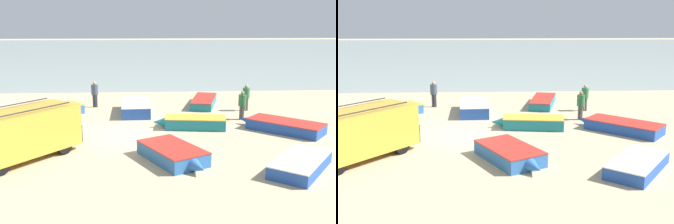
# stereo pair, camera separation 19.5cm
# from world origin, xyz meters

# --- Properties ---
(ground_plane) EXTENTS (200.00, 200.00, 0.00)m
(ground_plane) POSITION_xyz_m (0.00, 0.00, 0.00)
(ground_plane) COLOR tan
(sea_water) EXTENTS (120.00, 80.00, 0.01)m
(sea_water) POSITION_xyz_m (0.00, 52.00, 0.00)
(sea_water) COLOR #99A89E
(sea_water) RESTS_ON ground_plane
(parked_van) EXTENTS (4.51, 4.89, 2.18)m
(parked_van) POSITION_xyz_m (-3.84, -2.98, 1.13)
(parked_van) COLOR gold
(parked_van) RESTS_ON ground_plane
(fishing_rowboat_0) EXTENTS (4.53, 3.72, 0.55)m
(fishing_rowboat_0) POSITION_xyz_m (-4.67, 4.40, 0.28)
(fishing_rowboat_0) COLOR #2D66AD
(fishing_rowboat_0) RESTS_ON ground_plane
(fishing_rowboat_1) EXTENTS (3.90, 1.75, 0.60)m
(fishing_rowboat_1) POSITION_xyz_m (3.66, 1.34, 0.30)
(fishing_rowboat_1) COLOR #1E757F
(fishing_rowboat_1) RESTS_ON ground_plane
(fishing_rowboat_2) EXTENTS (3.24, 3.70, 0.51)m
(fishing_rowboat_2) POSITION_xyz_m (7.08, -4.74, 0.25)
(fishing_rowboat_2) COLOR #234CA3
(fishing_rowboat_2) RESTS_ON ground_plane
(fishing_rowboat_3) EXTENTS (2.32, 4.82, 0.52)m
(fishing_rowboat_3) POSITION_xyz_m (5.10, 6.98, 0.26)
(fishing_rowboat_3) COLOR #1E757F
(fishing_rowboat_3) RESTS_ON ground_plane
(fishing_rowboat_4) EXTENTS (2.93, 3.76, 0.59)m
(fishing_rowboat_4) POSITION_xyz_m (2.29, -3.51, 0.29)
(fishing_rowboat_4) COLOR #2D66AD
(fishing_rowboat_4) RESTS_ON ground_plane
(fishing_rowboat_5) EXTENTS (1.75, 4.42, 0.68)m
(fishing_rowboat_5) POSITION_xyz_m (0.62, 5.06, 0.34)
(fishing_rowboat_5) COLOR #234CA3
(fishing_rowboat_5) RESTS_ON ground_plane
(fishing_rowboat_6) EXTENTS (4.05, 3.78, 0.55)m
(fishing_rowboat_6) POSITION_xyz_m (8.21, 0.50, 0.28)
(fishing_rowboat_6) COLOR #234CA3
(fishing_rowboat_6) RESTS_ON ground_plane
(fisherman_0) EXTENTS (0.43, 0.43, 1.65)m
(fisherman_0) POSITION_xyz_m (6.66, 2.98, 0.98)
(fisherman_0) COLOR #5B564C
(fisherman_0) RESTS_ON ground_plane
(fisherman_1) EXTENTS (0.43, 0.43, 1.64)m
(fisherman_1) POSITION_xyz_m (7.45, 5.19, 0.98)
(fisherman_1) COLOR #5B564C
(fisherman_1) RESTS_ON ground_plane
(fisherman_2) EXTENTS (0.44, 0.44, 1.69)m
(fisherman_2) POSITION_xyz_m (-2.08, 6.74, 1.01)
(fisherman_2) COLOR #38383D
(fisherman_2) RESTS_ON ground_plane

